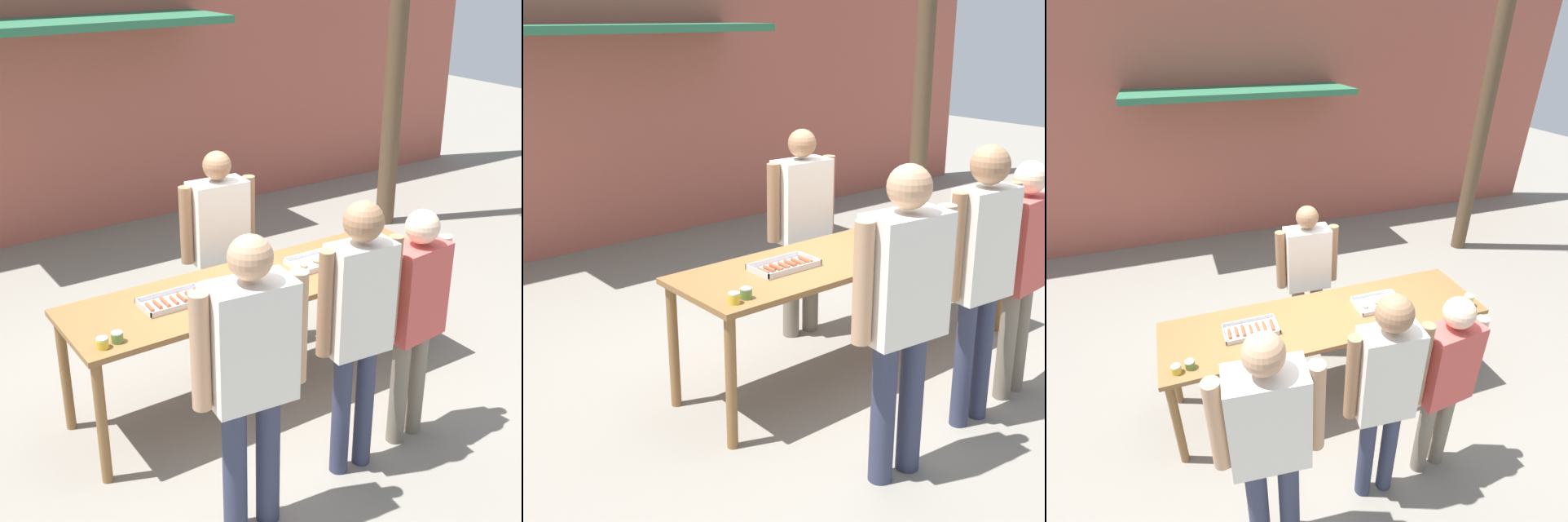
% 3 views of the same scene
% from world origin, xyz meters
% --- Properties ---
extents(ground_plane, '(24.00, 24.00, 0.00)m').
position_xyz_m(ground_plane, '(0.00, 0.00, 0.00)').
color(ground_plane, gray).
extents(building_facade_back, '(12.00, 1.11, 4.50)m').
position_xyz_m(building_facade_back, '(0.00, 3.98, 2.26)').
color(building_facade_back, '#A85647').
rests_on(building_facade_back, ground).
extents(serving_table, '(2.89, 0.79, 0.92)m').
position_xyz_m(serving_table, '(0.00, 0.00, 0.83)').
color(serving_table, brown).
rests_on(serving_table, ground).
extents(food_tray_sausages, '(0.46, 0.25, 0.04)m').
position_xyz_m(food_tray_sausages, '(-0.68, 0.02, 0.94)').
color(food_tray_sausages, silver).
rests_on(food_tray_sausages, serving_table).
extents(food_tray_buns, '(0.44, 0.28, 0.06)m').
position_xyz_m(food_tray_buns, '(0.52, 0.02, 0.94)').
color(food_tray_buns, silver).
rests_on(food_tray_buns, serving_table).
extents(condiment_jar_mustard, '(0.07, 0.07, 0.07)m').
position_xyz_m(condiment_jar_mustard, '(-1.31, -0.28, 0.96)').
color(condiment_jar_mustard, gold).
rests_on(condiment_jar_mustard, serving_table).
extents(condiment_jar_ketchup, '(0.07, 0.07, 0.07)m').
position_xyz_m(condiment_jar_ketchup, '(-1.21, -0.26, 0.96)').
color(condiment_jar_ketchup, '#567A38').
rests_on(condiment_jar_ketchup, serving_table).
extents(beer_cup, '(0.09, 0.09, 0.12)m').
position_xyz_m(beer_cup, '(1.30, -0.27, 0.98)').
color(beer_cup, '#DBC67A').
rests_on(beer_cup, serving_table).
extents(person_server_behind_table, '(0.65, 0.27, 1.70)m').
position_xyz_m(person_server_behind_table, '(0.06, 0.70, 1.01)').
color(person_server_behind_table, '#756B5B').
rests_on(person_server_behind_table, ground).
extents(person_customer_holding_hotdog, '(0.67, 0.30, 1.83)m').
position_xyz_m(person_customer_holding_hotdog, '(-0.81, -1.15, 1.09)').
color(person_customer_holding_hotdog, '#333851').
rests_on(person_customer_holding_hotdog, ground).
extents(person_customer_with_cup, '(0.57, 0.26, 1.66)m').
position_xyz_m(person_customer_with_cup, '(0.52, -1.01, 0.99)').
color(person_customer_with_cup, '#756B5B').
rests_on(person_customer_with_cup, ground).
extents(person_customer_waiting_in_line, '(0.57, 0.25, 1.83)m').
position_xyz_m(person_customer_waiting_in_line, '(0.00, -1.06, 1.11)').
color(person_customer_waiting_in_line, '#333851').
rests_on(person_customer_waiting_in_line, ground).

